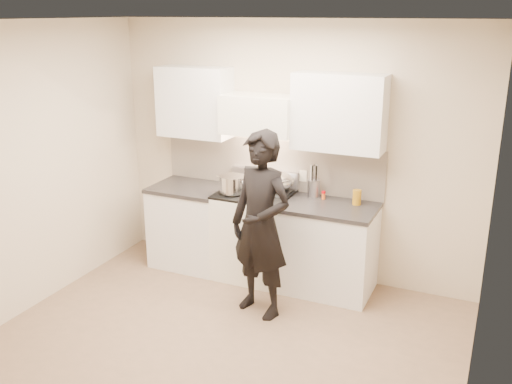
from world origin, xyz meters
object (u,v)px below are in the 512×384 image
person (261,225)px  wok (277,181)px  counter_right (329,248)px  stove (255,234)px  utensil_crock (314,187)px

person → wok: bearing=118.7°
counter_right → wok: (-0.63, 0.14, 0.60)m
stove → counter_right: stove is taller
stove → counter_right: 0.83m
stove → person: (0.38, -0.70, 0.41)m
stove → person: 0.89m
stove → wok: wok is taller
wok → person: size_ratio=0.26×
counter_right → wok: wok is taller
wok → utensil_crock: wok is taller
person → counter_right: bearing=73.9°
counter_right → utensil_crock: 0.65m
counter_right → wok: bearing=167.1°
stove → utensil_crock: (0.58, 0.21, 0.55)m
counter_right → utensil_crock: (-0.25, 0.21, 0.56)m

